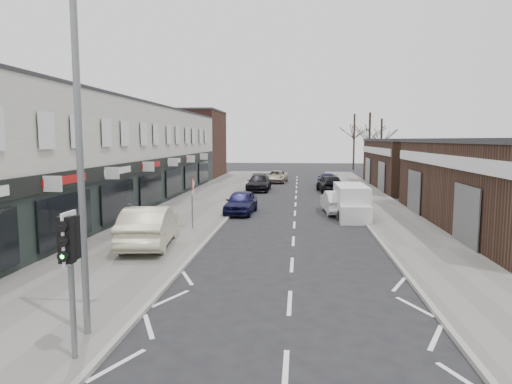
% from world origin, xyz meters
% --- Properties ---
extents(ground, '(160.00, 160.00, 0.00)m').
position_xyz_m(ground, '(0.00, 0.00, 0.00)').
color(ground, black).
rests_on(ground, ground).
extents(pavement_left, '(5.50, 64.00, 0.12)m').
position_xyz_m(pavement_left, '(-6.75, 22.00, 0.06)').
color(pavement_left, slate).
rests_on(pavement_left, ground).
extents(pavement_right, '(3.50, 64.00, 0.12)m').
position_xyz_m(pavement_right, '(5.75, 22.00, 0.06)').
color(pavement_right, slate).
rests_on(pavement_right, ground).
extents(shop_terrace_left, '(8.00, 41.00, 7.10)m').
position_xyz_m(shop_terrace_left, '(-13.50, 19.50, 3.55)').
color(shop_terrace_left, beige).
rests_on(shop_terrace_left, ground).
extents(brick_block_far, '(8.00, 10.00, 8.00)m').
position_xyz_m(brick_block_far, '(-13.50, 45.00, 4.00)').
color(brick_block_far, '#4A281F').
rests_on(brick_block_far, ground).
extents(right_unit_far, '(10.00, 16.00, 4.50)m').
position_xyz_m(right_unit_far, '(12.50, 34.00, 2.25)').
color(right_unit_far, '#3D271B').
rests_on(right_unit_far, ground).
extents(tree_far_a, '(3.60, 3.60, 8.00)m').
position_xyz_m(tree_far_a, '(9.00, 48.00, 0.00)').
color(tree_far_a, '#382D26').
rests_on(tree_far_a, ground).
extents(tree_far_b, '(3.60, 3.60, 7.50)m').
position_xyz_m(tree_far_b, '(11.50, 54.00, 0.00)').
color(tree_far_b, '#382D26').
rests_on(tree_far_b, ground).
extents(tree_far_c, '(3.60, 3.60, 8.50)m').
position_xyz_m(tree_far_c, '(8.50, 60.00, 0.00)').
color(tree_far_c, '#382D26').
rests_on(tree_far_c, ground).
extents(traffic_light, '(0.28, 0.60, 3.10)m').
position_xyz_m(traffic_light, '(-4.40, -2.02, 2.41)').
color(traffic_light, slate).
rests_on(traffic_light, pavement_left).
extents(street_lamp, '(2.23, 0.22, 8.00)m').
position_xyz_m(street_lamp, '(-4.53, -0.80, 4.62)').
color(street_lamp, slate).
rests_on(street_lamp, pavement_left).
extents(warning_sign, '(0.12, 0.80, 2.70)m').
position_xyz_m(warning_sign, '(-5.16, 12.00, 2.20)').
color(warning_sign, slate).
rests_on(warning_sign, pavement_left).
extents(white_van, '(1.82, 5.01, 1.94)m').
position_xyz_m(white_van, '(3.37, 16.76, 0.92)').
color(white_van, white).
rests_on(white_van, ground).
extents(sedan_on_pavement, '(2.49, 5.42, 1.72)m').
position_xyz_m(sedan_on_pavement, '(-6.15, 8.07, 0.98)').
color(sedan_on_pavement, beige).
rests_on(sedan_on_pavement, pavement_left).
extents(pedestrian, '(0.70, 0.49, 1.85)m').
position_xyz_m(pedestrian, '(-6.96, 7.93, 1.04)').
color(pedestrian, black).
rests_on(pedestrian, pavement_left).
extents(parked_car_left_a, '(1.95, 4.32, 1.44)m').
position_xyz_m(parked_car_left_a, '(-3.40, 17.58, 0.72)').
color(parked_car_left_a, '#121239').
rests_on(parked_car_left_a, ground).
extents(parked_car_left_b, '(2.09, 5.02, 1.45)m').
position_xyz_m(parked_car_left_b, '(-3.40, 30.53, 0.72)').
color(parked_car_left_b, black).
rests_on(parked_car_left_b, ground).
extents(parked_car_left_c, '(2.52, 4.81, 1.29)m').
position_xyz_m(parked_car_left_c, '(-2.22, 38.62, 0.65)').
color(parked_car_left_c, '#AE9E8B').
rests_on(parked_car_left_c, ground).
extents(parked_car_right_a, '(1.88, 4.49, 1.44)m').
position_xyz_m(parked_car_right_a, '(2.62, 18.32, 0.72)').
color(parked_car_right_a, silver).
rests_on(parked_car_right_a, ground).
extents(parked_car_right_b, '(2.35, 4.84, 1.59)m').
position_xyz_m(parked_car_right_b, '(2.96, 30.09, 0.80)').
color(parked_car_right_b, black).
rests_on(parked_car_right_b, ground).
extents(parked_car_right_c, '(1.83, 4.48, 1.30)m').
position_xyz_m(parked_car_right_c, '(3.07, 35.58, 0.65)').
color(parked_car_right_c, '#151743').
rests_on(parked_car_right_c, ground).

